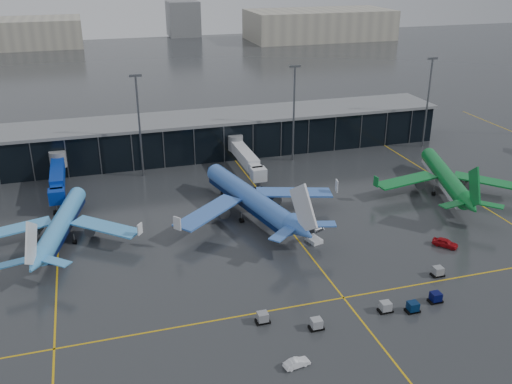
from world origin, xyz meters
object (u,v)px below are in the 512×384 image
object	(u,v)px
airliner_arkefly	(60,213)
service_van_white	(297,363)
airliner_aer_lingus	(446,167)
mobile_airstair	(314,238)
service_van_red	(445,243)
baggage_carts	(377,304)
airliner_klm_near	(249,186)

from	to	relation	value
airliner_arkefly	service_van_white	xyz separation A→B (m)	(30.77, -47.97, -5.16)
airliner_aer_lingus	mobile_airstair	xyz separation A→B (m)	(-38.44, -14.26, -5.45)
airliner_arkefly	service_van_red	distance (m)	74.19
airliner_arkefly	baggage_carts	world-z (taller)	airliner_arkefly
mobile_airstair	service_van_white	xyz separation A→B (m)	(-15.94, -33.00, -0.15)
airliner_klm_near	airliner_aer_lingus	bearing A→B (deg)	-14.00
service_van_red	service_van_white	size ratio (longest dim) A/B	1.27
baggage_carts	service_van_red	bearing A→B (deg)	33.42
airliner_aer_lingus	service_van_red	bearing A→B (deg)	-105.08
airliner_arkefly	service_van_white	size ratio (longest dim) A/B	10.02
airliner_klm_near	airliner_aer_lingus	world-z (taller)	airliner_klm_near
airliner_klm_near	service_van_white	world-z (taller)	airliner_klm_near
mobile_airstair	service_van_white	size ratio (longest dim) A/B	0.97
mobile_airstair	airliner_arkefly	bearing A→B (deg)	147.70
baggage_carts	service_van_white	bearing A→B (deg)	-151.43
airliner_klm_near	service_van_white	xyz separation A→B (m)	(-7.19, -48.09, -6.22)
service_van_white	mobile_airstair	bearing A→B (deg)	-35.48
airliner_aer_lingus	service_van_white	xyz separation A→B (m)	(-54.38, -47.26, -5.60)
service_van_red	airliner_klm_near	bearing A→B (deg)	103.53
airliner_klm_near	mobile_airstair	distance (m)	18.48
service_van_red	service_van_white	xyz separation A→B (m)	(-39.24, -23.92, -0.19)
airliner_klm_near	service_van_white	bearing A→B (deg)	-111.49
airliner_aer_lingus	mobile_airstair	bearing A→B (deg)	-141.76
airliner_arkefly	mobile_airstair	xyz separation A→B (m)	(46.71, -14.98, -5.01)
service_van_white	service_van_red	bearing A→B (deg)	-68.34
baggage_carts	mobile_airstair	xyz separation A→B (m)	(-1.20, 23.66, 0.01)
airliner_klm_near	baggage_carts	world-z (taller)	airliner_klm_near
mobile_airstair	service_van_red	size ratio (longest dim) A/B	0.77
baggage_carts	service_van_red	distance (m)	26.48
airliner_klm_near	baggage_carts	size ratio (longest dim) A/B	1.25
airliner_arkefly	service_van_red	size ratio (longest dim) A/B	7.89
airliner_klm_near	service_van_red	bearing A→B (deg)	-50.02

